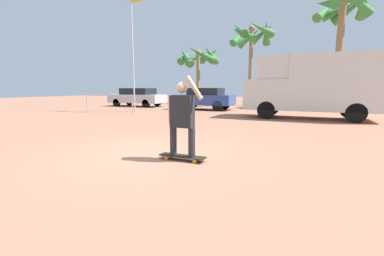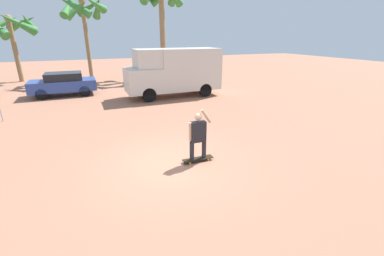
% 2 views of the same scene
% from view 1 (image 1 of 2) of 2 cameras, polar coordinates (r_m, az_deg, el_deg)
% --- Properties ---
extents(ground_plane, '(80.00, 80.00, 0.00)m').
position_cam_1_polar(ground_plane, '(5.78, -8.63, -5.84)').
color(ground_plane, '#A36B51').
extents(skateboard, '(0.99, 0.25, 0.09)m').
position_cam_1_polar(skateboard, '(5.26, -2.14, -6.33)').
color(skateboard, black).
rests_on(skateboard, ground_plane).
extents(person_skateboarder, '(0.75, 0.22, 1.60)m').
position_cam_1_polar(person_skateboarder, '(5.11, -2.20, 2.94)').
color(person_skateboarder, '#28282D').
rests_on(person_skateboarder, skateboard).
extents(camper_van, '(5.94, 2.11, 2.98)m').
position_cam_1_polar(camper_van, '(13.63, 25.29, 8.70)').
color(camper_van, black).
rests_on(camper_van, ground_plane).
extents(parked_car_blue, '(3.99, 1.88, 1.48)m').
position_cam_1_polar(parked_car_blue, '(17.84, 2.86, 6.67)').
color(parked_car_blue, black).
rests_on(parked_car_blue, ground_plane).
extents(parked_car_silver, '(4.58, 1.87, 1.47)m').
position_cam_1_polar(parked_car_silver, '(21.54, -12.06, 6.80)').
color(parked_car_silver, black).
rests_on(parked_car_silver, ground_plane).
extents(palm_tree_near_van, '(3.87, 3.93, 8.04)m').
position_cam_1_polar(palm_tree_near_van, '(22.18, 30.43, 21.02)').
color(palm_tree_near_van, '#8E704C').
rests_on(palm_tree_near_van, ground_plane).
extents(palm_tree_center_background, '(3.86, 3.80, 6.85)m').
position_cam_1_polar(palm_tree_center_background, '(23.00, 13.04, 19.28)').
color(palm_tree_center_background, '#8E704C').
rests_on(palm_tree_center_background, ground_plane).
extents(palm_tree_far_left, '(4.25, 4.46, 5.66)m').
position_cam_1_polar(palm_tree_far_left, '(26.31, 1.36, 15.49)').
color(palm_tree_far_left, '#8E704C').
rests_on(palm_tree_far_left, ground_plane).
extents(flagpole, '(1.09, 0.12, 7.25)m').
position_cam_1_polar(flagpole, '(16.79, -12.87, 17.67)').
color(flagpole, '#B7B7BC').
rests_on(flagpole, ground_plane).
extents(plaza_railing_segment, '(3.44, 0.05, 1.08)m').
position_cam_1_polar(plaza_railing_segment, '(15.85, -18.13, 6.29)').
color(plaza_railing_segment, '#99999E').
rests_on(plaza_railing_segment, ground_plane).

